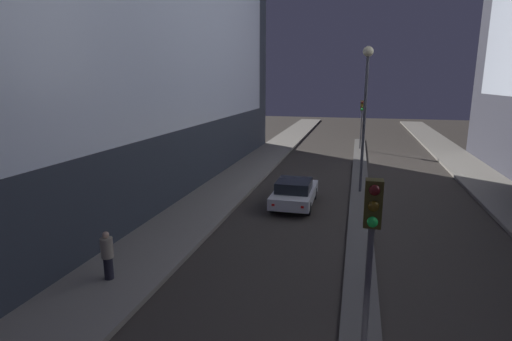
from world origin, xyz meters
The scene contains 6 objects.
median_strip centered at (0.00, 20.08, 0.06)m, with size 1.03×38.16×0.12m.
traffic_light_near centered at (0.00, 2.55, 3.35)m, with size 0.32×0.42×4.39m.
traffic_light_mid centered at (0.00, 32.81, 3.35)m, with size 0.32×0.42×4.39m.
street_lamp centered at (0.00, 17.87, 5.68)m, with size 0.55×0.55×7.91m.
car_left_lane centered at (-3.27, 14.65, 0.72)m, with size 1.95×4.28×1.40m.
pedestrian_on_left_sidewalk centered at (-7.67, 5.26, 0.99)m, with size 0.38×0.38×1.57m.
Camera 1 is at (-0.37, -4.76, 6.27)m, focal length 28.00 mm.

